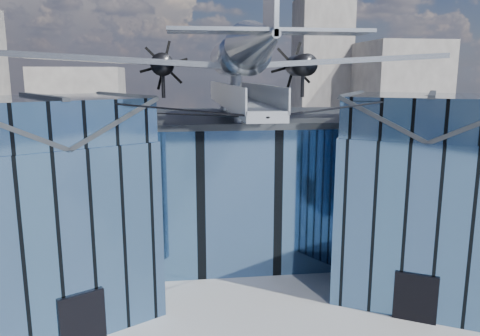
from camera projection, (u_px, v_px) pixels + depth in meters
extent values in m
plane|color=gray|center=(244.00, 291.00, 28.15)|extent=(120.00, 120.00, 0.00)
cube|color=#4A6E97|center=(228.00, 181.00, 35.97)|extent=(28.00, 14.00, 9.50)
cube|color=#292D32|center=(228.00, 117.00, 35.00)|extent=(28.00, 14.00, 0.40)
cube|color=#4A6E97|center=(52.00, 229.00, 24.93)|extent=(11.79, 11.43, 9.50)
cube|color=#4A6E97|center=(43.00, 119.00, 23.78)|extent=(11.56, 11.20, 2.20)
cube|color=#292D32|center=(87.00, 117.00, 25.12)|extent=(7.98, 9.23, 2.40)
cube|color=#292D32|center=(41.00, 96.00, 23.56)|extent=(4.30, 7.10, 0.18)
cube|color=black|center=(83.00, 319.00, 22.45)|extent=(2.03, 1.32, 2.60)
cube|color=black|center=(131.00, 214.00, 27.61)|extent=(0.34, 0.34, 9.50)
cube|color=#4A6E97|center=(423.00, 214.00, 27.56)|extent=(11.79, 11.43, 9.50)
cube|color=#4A6E97|center=(431.00, 115.00, 26.41)|extent=(11.56, 11.20, 2.20)
cube|color=#292D32|center=(389.00, 114.00, 27.26)|extent=(7.98, 9.23, 2.40)
cube|color=#292D32|center=(475.00, 116.00, 25.56)|extent=(7.98, 9.23, 2.40)
cube|color=#292D32|center=(432.00, 94.00, 26.18)|extent=(4.30, 7.10, 0.18)
cube|color=black|center=(415.00, 298.00, 24.57)|extent=(2.03, 1.32, 2.60)
cube|color=black|center=(346.00, 206.00, 29.26)|extent=(0.34, 0.34, 9.50)
cube|color=#979CA4|center=(237.00, 103.00, 29.38)|extent=(1.80, 21.00, 0.50)
cube|color=#979CA4|center=(223.00, 92.00, 29.14)|extent=(0.08, 21.00, 1.10)
cube|color=#979CA4|center=(251.00, 92.00, 29.36)|extent=(0.08, 21.00, 1.10)
cylinder|color=#979CA4|center=(223.00, 104.00, 38.75)|extent=(0.44, 0.44, 1.35)
cylinder|color=#979CA4|center=(231.00, 109.00, 32.91)|extent=(0.44, 0.44, 1.35)
cylinder|color=#979CA4|center=(238.00, 114.00, 29.02)|extent=(0.44, 0.44, 1.35)
cylinder|color=#979CA4|center=(236.00, 87.00, 29.68)|extent=(0.70, 0.70, 1.40)
cylinder|color=black|center=(143.00, 106.00, 21.37)|extent=(10.55, 6.08, 0.69)
cylinder|color=black|center=(363.00, 105.00, 22.68)|extent=(10.55, 6.08, 0.69)
cylinder|color=black|center=(190.00, 115.00, 27.16)|extent=(6.09, 17.04, 1.19)
cylinder|color=black|center=(291.00, 113.00, 27.91)|extent=(6.09, 17.04, 1.19)
cylinder|color=#A5ABB2|center=(236.00, 56.00, 29.29)|extent=(2.50, 11.00, 2.50)
sphere|color=#A5ABB2|center=(227.00, 58.00, 34.64)|extent=(2.50, 2.50, 2.50)
cube|color=black|center=(228.00, 48.00, 33.53)|extent=(1.60, 1.40, 0.50)
cone|color=#A5ABB2|center=(260.00, 40.00, 20.48)|extent=(2.50, 7.00, 2.50)
cube|color=#A5ABB2|center=(270.00, 31.00, 18.30)|extent=(8.00, 1.80, 0.14)
cube|color=#A5ABB2|center=(124.00, 61.00, 29.45)|extent=(14.00, 3.20, 1.08)
cylinder|color=black|center=(163.00, 65.00, 30.38)|extent=(1.44, 3.20, 1.44)
cone|color=black|center=(164.00, 65.00, 32.13)|extent=(0.70, 0.70, 0.70)
cube|color=black|center=(164.00, 65.00, 32.28)|extent=(1.05, 0.06, 3.33)
cube|color=black|center=(164.00, 65.00, 32.28)|extent=(2.53, 0.06, 2.53)
cube|color=black|center=(164.00, 65.00, 32.28)|extent=(3.33, 0.06, 1.05)
cylinder|color=black|center=(163.00, 84.00, 30.04)|extent=(0.24, 0.24, 1.75)
cube|color=#A5ABB2|center=(338.00, 61.00, 31.20)|extent=(14.00, 3.20, 1.08)
cylinder|color=black|center=(301.00, 65.00, 31.53)|extent=(1.44, 3.20, 1.44)
cone|color=black|center=(294.00, 66.00, 33.28)|extent=(0.70, 0.70, 0.70)
cube|color=black|center=(294.00, 66.00, 33.43)|extent=(1.05, 0.06, 3.33)
cube|color=black|center=(294.00, 66.00, 33.43)|extent=(2.53, 0.06, 2.53)
cube|color=black|center=(294.00, 66.00, 33.43)|extent=(3.33, 0.06, 1.05)
cylinder|color=black|center=(303.00, 84.00, 31.19)|extent=(0.24, 0.24, 1.75)
cube|color=gray|center=(397.00, 98.00, 77.07)|extent=(12.00, 14.00, 18.00)
cube|color=gray|center=(80.00, 110.00, 77.77)|extent=(14.00, 10.00, 14.00)
cube|color=gray|center=(321.00, 74.00, 84.76)|extent=(9.00, 9.00, 26.00)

